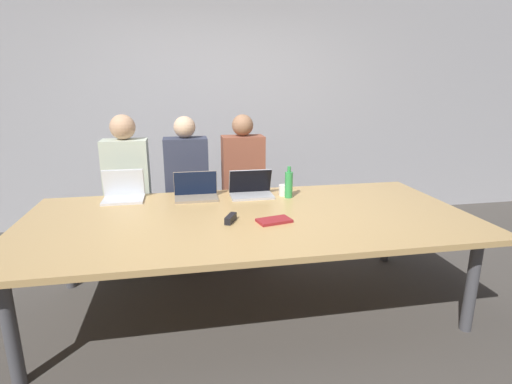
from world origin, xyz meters
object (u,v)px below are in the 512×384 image
at_px(person_far_center, 243,188).
at_px(laptop_far_left, 123,191).
at_px(bottle_far_center, 289,184).
at_px(person_far_midleft, 188,192).
at_px(person_far_left, 128,194).
at_px(laptop_far_center, 251,188).
at_px(cup_far_center, 284,190).
at_px(laptop_far_midleft, 196,191).
at_px(stapler, 231,219).

bearing_deg(person_far_center, laptop_far_left, -157.87).
bearing_deg(bottle_far_center, person_far_midleft, 145.12).
bearing_deg(person_far_midleft, person_far_left, -178.07).
xyz_separation_m(laptop_far_center, person_far_center, (0.01, 0.52, -0.13)).
distance_m(person_far_midleft, bottle_far_center, 1.04).
xyz_separation_m(person_far_center, person_far_left, (-1.08, -0.06, 0.01)).
bearing_deg(cup_far_center, laptop_far_center, 173.01).
xyz_separation_m(laptop_far_midleft, person_far_center, (0.48, 0.50, -0.13)).
relative_size(person_far_center, laptop_far_left, 4.18).
bearing_deg(person_far_midleft, bottle_far_center, -34.88).
distance_m(laptop_far_midleft, person_far_midleft, 0.49).
bearing_deg(person_far_midleft, person_far_center, 4.26).
xyz_separation_m(laptop_far_midleft, person_far_midleft, (-0.06, 0.46, -0.13)).
bearing_deg(person_far_center, laptop_far_midleft, -133.60).
xyz_separation_m(person_far_center, cup_far_center, (0.27, -0.55, 0.11)).
bearing_deg(stapler, cup_far_center, 72.89).
height_order(person_far_left, stapler, person_far_left).
xyz_separation_m(laptop_far_center, stapler, (-0.26, -0.63, -0.04)).
xyz_separation_m(person_far_center, laptop_far_left, (-1.07, -0.44, 0.14)).
relative_size(person_far_center, stapler, 9.01).
bearing_deg(laptop_far_left, stapler, -41.65).
bearing_deg(stapler, bottle_far_center, 68.25).
height_order(laptop_far_center, person_far_left, person_far_left).
bearing_deg(cup_far_center, laptop_far_midleft, 176.12).
relative_size(laptop_far_left, person_far_left, 0.24).
xyz_separation_m(person_far_midleft, cup_far_center, (0.81, -0.51, 0.11)).
relative_size(laptop_far_midleft, laptop_far_left, 1.08).
bearing_deg(person_far_left, laptop_far_center, -23.26).
relative_size(cup_far_center, stapler, 0.60).
relative_size(person_far_midleft, person_far_center, 1.00).
relative_size(cup_far_center, bottle_far_center, 0.35).
bearing_deg(stapler, person_far_midleft, 129.03).
relative_size(person_far_midleft, laptop_far_center, 3.80).
height_order(person_far_center, stapler, person_far_center).
height_order(laptop_far_midleft, laptop_far_center, laptop_far_center).
distance_m(laptop_far_midleft, bottle_far_center, 0.78).
height_order(laptop_far_midleft, person_far_left, person_far_left).
height_order(person_far_center, cup_far_center, person_far_center).
distance_m(laptop_far_center, cup_far_center, 0.29).
height_order(cup_far_center, person_far_left, person_far_left).
bearing_deg(stapler, laptop_far_center, 92.98).
distance_m(laptop_far_midleft, laptop_far_left, 0.60).
height_order(person_far_midleft, laptop_far_center, person_far_midleft).
bearing_deg(laptop_far_midleft, laptop_far_left, 173.47).
height_order(laptop_far_center, bottle_far_center, bottle_far_center).
bearing_deg(stapler, person_far_center, 101.95).
height_order(laptop_far_center, person_far_center, person_far_center).
bearing_deg(laptop_far_center, bottle_far_center, -18.88).
height_order(laptop_far_midleft, cup_far_center, laptop_far_midleft).
xyz_separation_m(laptop_far_left, stapler, (0.80, -0.71, -0.05)).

